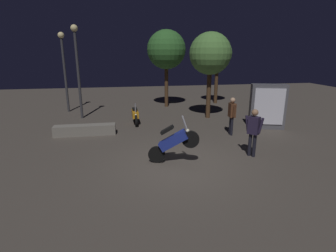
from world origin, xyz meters
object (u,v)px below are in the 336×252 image
object	(u,v)px
motorcycle_blue_foreground	(173,142)
streetlamp_near	(64,62)
motorcycle_orange_parked_left	(135,115)
person_rider_beside	(232,113)
person_bystander_far	(254,129)
kiosk_billboard	(268,107)
streetlamp_far	(77,60)

from	to	relation	value
motorcycle_blue_foreground	streetlamp_near	world-z (taller)	streetlamp_near
motorcycle_orange_parked_left	streetlamp_near	world-z (taller)	streetlamp_near
person_rider_beside	person_bystander_far	xyz separation A→B (m)	(-0.26, -2.46, 0.02)
kiosk_billboard	person_rider_beside	bearing A→B (deg)	35.13
motorcycle_blue_foreground	motorcycle_orange_parked_left	bearing A→B (deg)	118.42
streetlamp_near	streetlamp_far	bearing A→B (deg)	-60.59
streetlamp_near	streetlamp_far	xyz separation A→B (m)	(1.04, -1.84, 0.14)
person_rider_beside	streetlamp_near	bearing A→B (deg)	145.46
person_rider_beside	streetlamp_near	distance (m)	10.20
motorcycle_blue_foreground	streetlamp_far	xyz separation A→B (m)	(-3.80, 6.88, 2.36)
motorcycle_blue_foreground	motorcycle_orange_parked_left	size ratio (longest dim) A/B	0.98
person_bystander_far	motorcycle_orange_parked_left	bearing A→B (deg)	87.27
streetlamp_far	kiosk_billboard	world-z (taller)	streetlamp_far
person_bystander_far	streetlamp_near	world-z (taller)	streetlamp_near
streetlamp_near	motorcycle_orange_parked_left	bearing A→B (deg)	-42.16
person_bystander_far	streetlamp_near	bearing A→B (deg)	92.24
streetlamp_near	motorcycle_blue_foreground	bearing A→B (deg)	-61.00
motorcycle_orange_parked_left	streetlamp_far	size ratio (longest dim) A/B	0.34
motorcycle_blue_foreground	kiosk_billboard	xyz separation A→B (m)	(5.16, 3.31, 0.31)
kiosk_billboard	streetlamp_far	bearing A→B (deg)	-5.13
person_rider_beside	person_bystander_far	bearing A→B (deg)	-93.03
person_rider_beside	kiosk_billboard	size ratio (longest dim) A/B	0.79
motorcycle_blue_foreground	streetlamp_near	bearing A→B (deg)	137.01
person_rider_beside	streetlamp_near	world-z (taller)	streetlamp_near
motorcycle_orange_parked_left	motorcycle_blue_foreground	bearing A→B (deg)	9.13
motorcycle_blue_foreground	person_bystander_far	bearing A→B (deg)	21.18
person_rider_beside	streetlamp_far	distance (m)	8.37
motorcycle_blue_foreground	streetlamp_far	distance (m)	8.20
motorcycle_orange_parked_left	streetlamp_near	distance (m)	5.81
person_bystander_far	streetlamp_near	distance (m)	11.66
motorcycle_blue_foreground	person_bystander_far	size ratio (longest dim) A/B	0.97
person_bystander_far	streetlamp_near	xyz separation A→B (m)	(-7.67, 8.56, 1.96)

